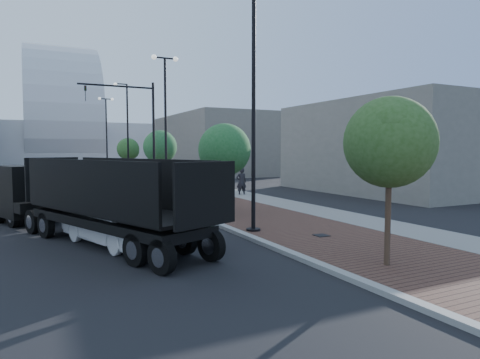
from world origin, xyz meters
name	(u,v)px	position (x,y,z in m)	size (l,w,h in m)	color
sidewalk	(145,180)	(3.50, 40.00, 0.06)	(7.00, 140.00, 0.12)	#4C2D23
concrete_strip	(169,179)	(6.20, 40.00, 0.07)	(2.40, 140.00, 0.13)	slate
curb	(111,181)	(0.00, 40.00, 0.07)	(0.30, 140.00, 0.14)	gray
dump_truck	(63,201)	(-6.10, 13.51, 1.26)	(6.94, 13.14, 2.99)	black
white_sedan	(114,222)	(-4.66, 10.43, 0.79)	(1.68, 4.80, 1.58)	silver
dark_car_mid	(32,189)	(-7.26, 26.26, 0.72)	(2.39, 5.18, 1.44)	black
dark_car_far	(67,175)	(-3.98, 43.33, 0.68)	(1.91, 4.70, 1.36)	black
pedestrian	(241,182)	(6.10, 22.11, 1.01)	(0.74, 0.49, 2.03)	black
streetlight_1	(251,123)	(0.49, 10.00, 4.34)	(1.44, 0.56, 9.21)	black
streetlight_2	(166,126)	(0.60, 22.00, 4.82)	(1.72, 0.56, 9.28)	black
streetlight_3	(127,138)	(0.49, 34.00, 4.34)	(1.44, 0.56, 9.21)	black
streetlight_4	(107,137)	(0.60, 46.00, 4.82)	(1.72, 0.56, 9.28)	black
traffic_mast	(141,126)	(-0.30, 25.00, 4.98)	(5.09, 0.20, 8.00)	black
tree_0	(390,143)	(1.65, 4.02, 3.50)	(2.52, 2.49, 4.75)	#382619
tree_1	(225,150)	(1.65, 15.02, 3.29)	(2.67, 2.67, 4.64)	#382619
tree_2	(161,147)	(1.65, 27.02, 3.51)	(2.56, 2.54, 4.79)	#382619
tree_3	(128,149)	(1.65, 39.02, 3.36)	(2.30, 2.24, 4.49)	#382619
convention_center	(61,136)	(-2.00, 85.00, 6.00)	(50.00, 30.00, 50.00)	#B0B3BA
commercial_block_ne	(216,145)	(16.00, 50.00, 4.00)	(12.00, 22.00, 8.00)	#615E57
commercial_block_e	(389,147)	(18.00, 20.00, 3.50)	(10.00, 16.00, 7.00)	#636059
utility_cover_1	(321,235)	(2.40, 8.00, 0.13)	(0.50, 0.50, 0.02)	black
utility_cover_2	(210,202)	(2.40, 19.00, 0.13)	(0.50, 0.50, 0.02)	black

